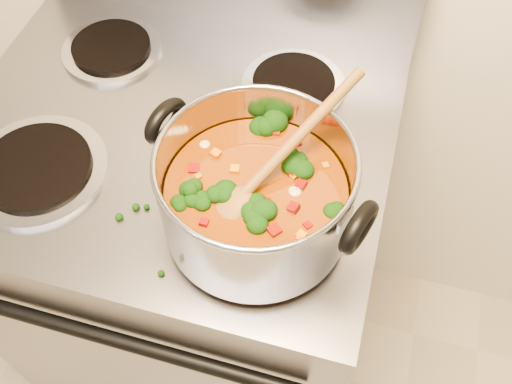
% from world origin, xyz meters
% --- Properties ---
extents(electric_range, '(0.73, 0.66, 1.08)m').
position_xyz_m(electric_range, '(-0.03, 1.16, 0.47)').
color(electric_range, gray).
rests_on(electric_range, ground).
extents(stockpot, '(0.33, 0.27, 0.16)m').
position_xyz_m(stockpot, '(0.16, 1.01, 1.00)').
color(stockpot, '#A1A1A8').
rests_on(stockpot, electric_range).
extents(wooden_spoon, '(0.17, 0.25, 0.12)m').
position_xyz_m(wooden_spoon, '(0.17, 1.02, 1.04)').
color(wooden_spoon, brown).
rests_on(wooden_spoon, stockpot).
extents(cooktop_crumbs, '(0.33, 0.34, 0.01)m').
position_xyz_m(cooktop_crumbs, '(0.20, 0.97, 0.92)').
color(cooktop_crumbs, black).
rests_on(cooktop_crumbs, electric_range).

